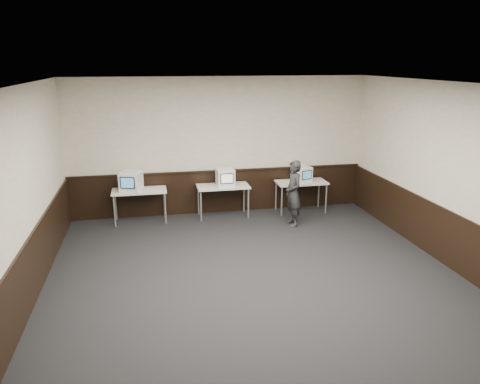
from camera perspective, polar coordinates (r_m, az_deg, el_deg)
The scene contains 17 objects.
floor at distance 7.78m, azimuth 2.40°, elevation -11.37°, with size 8.00×8.00×0.00m, color black.
ceiling at distance 6.93m, azimuth 2.70°, elevation 12.89°, with size 8.00×8.00×0.00m, color white.
back_wall at distance 11.02m, azimuth -2.48°, elevation 5.59°, with size 7.00×7.00×0.00m, color beige.
front_wall at distance 3.74m, azimuth 18.05°, elevation -16.51°, with size 7.00×7.00×0.00m, color beige.
left_wall at distance 7.22m, azimuth -25.53°, elevation -1.45°, with size 8.00×8.00×0.00m, color beige.
right_wall at distance 8.70m, azimuth 25.53°, elevation 1.28°, with size 8.00×8.00×0.00m, color beige.
wainscot_back at distance 11.25m, azimuth -2.39°, elevation 0.05°, with size 6.98×0.04×1.00m, color black.
wainscot_left at distance 7.59m, azimuth -24.39°, elevation -9.41°, with size 0.04×7.98×1.00m, color black.
wainscot_right at distance 9.00m, azimuth 24.60°, elevation -5.51°, with size 0.04×7.98×1.00m, color black.
wainscot_rail at distance 11.10m, azimuth -2.41°, elevation 2.61°, with size 6.98×0.06×0.04m, color black.
desk_left at distance 10.71m, azimuth -12.17°, elevation -0.12°, with size 1.20×0.60×0.75m.
desk_center at distance 10.84m, azimuth -2.09°, elevation 0.43°, with size 1.20×0.60×0.75m.
desk_right at distance 11.29m, azimuth 7.47°, elevation 0.93°, with size 1.20×0.60×0.75m.
emac_left at distance 10.61m, azimuth -13.15°, elevation 1.29°, with size 0.55×0.57×0.43m.
emac_center at distance 10.76m, azimuth -1.81°, elevation 1.80°, with size 0.41×0.44×0.40m.
emac_right at distance 11.23m, azimuth 7.58°, elevation 2.18°, with size 0.46×0.47×0.36m.
person at distance 10.30m, azimuth 6.52°, elevation -0.17°, with size 0.54×0.35×1.47m, color #242429.
Camera 1 is at (-1.68, -6.71, 3.55)m, focal length 35.00 mm.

